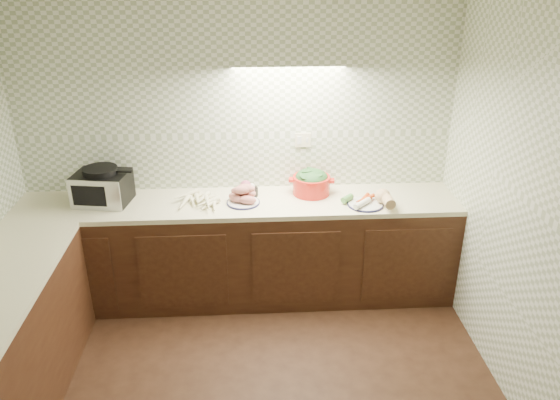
{
  "coord_description": "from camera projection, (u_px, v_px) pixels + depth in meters",
  "views": [
    {
      "loc": [
        0.1,
        -2.55,
        2.77
      ],
      "look_at": [
        0.33,
        1.25,
        1.02
      ],
      "focal_mm": 35.0,
      "sensor_mm": 36.0,
      "label": 1
    }
  ],
  "objects": [
    {
      "name": "parsnip_pile",
      "position": [
        201.0,
        202.0,
        4.37
      ],
      "size": [
        0.38,
        0.32,
        0.08
      ],
      "color": "beige",
      "rests_on": "counter"
    },
    {
      "name": "room",
      "position": [
        231.0,
        196.0,
        2.78
      ],
      "size": [
        3.6,
        3.6,
        2.6
      ],
      "color": "black",
      "rests_on": "ground"
    },
    {
      "name": "counter",
      "position": [
        143.0,
        310.0,
        3.86
      ],
      "size": [
        3.6,
        3.6,
        0.9
      ],
      "color": "black",
      "rests_on": "ground"
    },
    {
      "name": "onion_bowl",
      "position": [
        247.0,
        190.0,
        4.54
      ],
      "size": [
        0.17,
        0.17,
        0.13
      ],
      "color": "black",
      "rests_on": "counter"
    },
    {
      "name": "toaster_oven",
      "position": [
        102.0,
        186.0,
        4.38
      ],
      "size": [
        0.47,
        0.39,
        0.3
      ],
      "rotation": [
        0.0,
        0.0,
        -0.16
      ],
      "color": "black",
      "rests_on": "counter"
    },
    {
      "name": "dutch_oven",
      "position": [
        311.0,
        182.0,
        4.55
      ],
      "size": [
        0.38,
        0.35,
        0.22
      ],
      "rotation": [
        0.0,
        0.0,
        -0.12
      ],
      "color": "red",
      "rests_on": "counter"
    },
    {
      "name": "veg_plate",
      "position": [
        373.0,
        199.0,
        4.37
      ],
      "size": [
        0.41,
        0.29,
        0.13
      ],
      "rotation": [
        0.0,
        0.0,
        -0.11
      ],
      "color": "#151439",
      "rests_on": "counter"
    },
    {
      "name": "sweet_potato_plate",
      "position": [
        244.0,
        196.0,
        4.4
      ],
      "size": [
        0.28,
        0.27,
        0.16
      ],
      "rotation": [
        0.0,
        0.0,
        -0.39
      ],
      "color": "#151439",
      "rests_on": "counter"
    }
  ]
}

